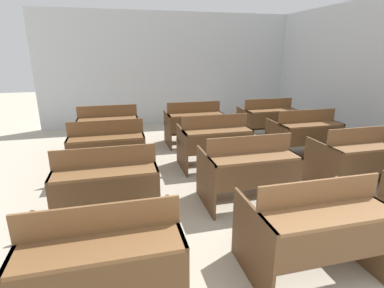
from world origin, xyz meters
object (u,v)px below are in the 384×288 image
object	(u,v)px
bench_third_center	(214,141)
bench_back_center	(193,123)
bench_second_right	(357,158)
bench_front_left	(104,258)
bench_second_center	(247,169)
bench_third_right	(304,134)
bench_back_right	(267,119)
bench_back_left	(109,128)
bench_front_center	(313,226)
bench_second_left	(107,184)
bench_third_left	(108,148)

from	to	relation	value
bench_third_center	bench_back_center	xyz separation A→B (m)	(-0.01, 1.31, 0.00)
bench_second_right	bench_back_center	bearing A→B (deg)	122.96
bench_front_left	bench_second_center	distance (m)	2.12
bench_third_center	bench_third_right	world-z (taller)	same
bench_third_center	bench_back_right	size ratio (longest dim) A/B	1.00
bench_third_right	bench_back_center	xyz separation A→B (m)	(-1.69, 1.30, 0.00)
bench_second_center	bench_second_right	distance (m)	1.64
bench_third_center	bench_back_left	world-z (taller)	same
bench_front_center	bench_third_center	xyz separation A→B (m)	(-0.02, 2.57, 0.00)
bench_second_center	bench_back_left	world-z (taller)	same
bench_back_left	bench_back_right	world-z (taller)	same
bench_second_center	bench_front_left	bearing A→B (deg)	-142.45
bench_front_center	bench_third_right	world-z (taller)	same
bench_front_left	bench_third_right	bearing A→B (deg)	37.56
bench_third_center	bench_back_left	size ratio (longest dim) A/B	1.00
bench_second_left	bench_third_right	bearing A→B (deg)	21.25
bench_second_center	bench_third_center	distance (m)	1.27
bench_second_right	bench_back_right	xyz separation A→B (m)	(-0.02, 2.57, 0.00)
bench_second_center	bench_third_center	xyz separation A→B (m)	(-0.02, 1.27, 0.00)
bench_front_left	bench_second_right	world-z (taller)	same
bench_front_center	bench_back_center	world-z (taller)	same
bench_third_center	bench_front_left	bearing A→B (deg)	-123.06
bench_third_left	bench_back_right	bearing A→B (deg)	21.24
bench_front_center	bench_second_center	xyz separation A→B (m)	(-0.00, 1.31, 0.00)
bench_second_left	bench_third_center	xyz separation A→B (m)	(1.67, 1.29, 0.00)
bench_third_center	bench_front_center	bearing A→B (deg)	-89.62
bench_front_left	bench_front_center	world-z (taller)	same
bench_third_right	bench_back_left	bearing A→B (deg)	158.73
bench_back_center	bench_second_right	bearing A→B (deg)	-57.04
bench_third_right	bench_back_right	bearing A→B (deg)	91.72
bench_third_left	bench_back_left	bearing A→B (deg)	89.91
bench_third_center	bench_second_center	bearing A→B (deg)	-89.23
bench_front_center	bench_second_center	bearing A→B (deg)	90.01
bench_third_left	bench_back_center	bearing A→B (deg)	37.56
bench_second_right	bench_back_center	xyz separation A→B (m)	(-1.66, 2.57, 0.00)
bench_second_right	bench_back_center	distance (m)	3.06
bench_front_center	bench_third_left	bearing A→B (deg)	123.13
bench_second_right	bench_back_right	size ratio (longest dim) A/B	1.00
bench_second_right	bench_third_right	xyz separation A→B (m)	(0.02, 1.26, 0.00)
bench_front_left	bench_front_center	distance (m)	1.68
bench_front_center	bench_third_center	size ratio (longest dim) A/B	1.00
bench_second_right	bench_front_center	bearing A→B (deg)	-141.11
bench_second_center	bench_back_center	world-z (taller)	same
bench_third_left	bench_back_center	distance (m)	2.11
bench_second_left	bench_back_right	size ratio (longest dim) A/B	1.00
bench_second_left	bench_second_right	size ratio (longest dim) A/B	1.00
bench_front_center	bench_third_left	distance (m)	3.11
bench_front_center	bench_back_center	bearing A→B (deg)	90.36
bench_front_left	bench_second_right	bearing A→B (deg)	21.49
bench_third_right	bench_second_left	bearing A→B (deg)	-158.75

